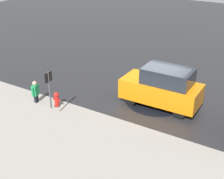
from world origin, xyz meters
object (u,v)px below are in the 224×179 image
moving_hatchback (163,87)px  pedestrian (35,91)px  fire_hydrant (57,100)px  sign_post (49,89)px

moving_hatchback → pedestrian: 6.39m
moving_hatchback → fire_hydrant: size_ratio=4.89×
pedestrian → sign_post: size_ratio=0.51×
fire_hydrant → pedestrian: size_ratio=0.66×
fire_hydrant → sign_post: size_ratio=0.33×
fire_hydrant → sign_post: sign_post is taller
fire_hydrant → pedestrian: 1.23m
pedestrian → sign_post: bearing=155.4°
moving_hatchback → pedestrian: bearing=29.2°
moving_hatchback → pedestrian: moving_hatchback is taller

